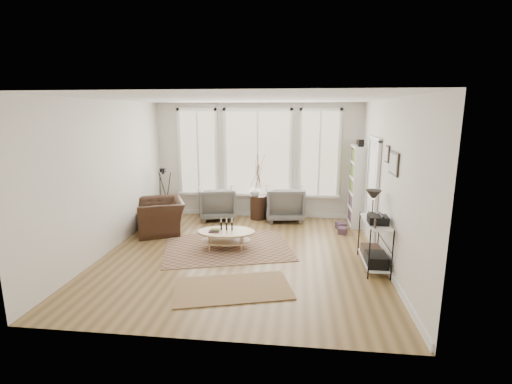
# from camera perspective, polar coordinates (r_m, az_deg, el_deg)

# --- Properties ---
(room) EXTENTS (5.50, 5.54, 2.90)m
(room) POSITION_cam_1_polar(r_m,az_deg,el_deg) (6.82, -2.05, 1.70)
(room) COLOR olive
(room) RESTS_ON ground
(bay_window) EXTENTS (4.14, 0.12, 2.24)m
(bay_window) POSITION_cam_1_polar(r_m,az_deg,el_deg) (9.44, 0.26, 5.75)
(bay_window) COLOR tan
(bay_window) RESTS_ON ground
(door) EXTENTS (0.09, 1.06, 2.22)m
(door) POSITION_cam_1_polar(r_m,az_deg,el_deg) (8.06, 17.45, 0.57)
(door) COLOR silver
(door) RESTS_ON ground
(bookcase) EXTENTS (0.31, 0.85, 2.06)m
(bookcase) POSITION_cam_1_polar(r_m,az_deg,el_deg) (9.11, 15.32, 0.92)
(bookcase) COLOR white
(bookcase) RESTS_ON ground
(low_shelf) EXTENTS (0.38, 1.08, 1.30)m
(low_shelf) POSITION_cam_1_polar(r_m,az_deg,el_deg) (6.81, 17.78, -6.89)
(low_shelf) COLOR white
(low_shelf) RESTS_ON ground
(wall_art) EXTENTS (0.04, 0.88, 0.44)m
(wall_art) POSITION_cam_1_polar(r_m,az_deg,el_deg) (6.57, 20.20, 4.53)
(wall_art) COLOR black
(wall_art) RESTS_ON ground
(rug_main) EXTENTS (2.88, 2.45, 0.01)m
(rug_main) POSITION_cam_1_polar(r_m,az_deg,el_deg) (7.56, -4.39, -8.47)
(rug_main) COLOR brown
(rug_main) RESTS_ON ground
(rug_runner) EXTENTS (1.98, 1.44, 0.01)m
(rug_runner) POSITION_cam_1_polar(r_m,az_deg,el_deg) (5.91, -3.64, -14.53)
(rug_runner) COLOR brown
(rug_runner) RESTS_ON ground
(coffee_table) EXTENTS (1.18, 0.79, 0.52)m
(coffee_table) POSITION_cam_1_polar(r_m,az_deg,el_deg) (7.44, -4.65, -6.57)
(coffee_table) COLOR tan
(coffee_table) RESTS_ON ground
(armchair_left) EXTENTS (1.10, 1.11, 0.82)m
(armchair_left) POSITION_cam_1_polar(r_m,az_deg,el_deg) (9.48, -6.06, -1.64)
(armchair_left) COLOR slate
(armchair_left) RESTS_ON ground
(armchair_right) EXTENTS (1.03, 1.06, 0.86)m
(armchair_right) POSITION_cam_1_polar(r_m,az_deg,el_deg) (9.33, 4.39, -1.71)
(armchair_right) COLOR slate
(armchair_right) RESTS_ON ground
(side_table) EXTENTS (0.40, 0.40, 1.68)m
(side_table) POSITION_cam_1_polar(r_m,az_deg,el_deg) (9.30, 0.32, 0.65)
(side_table) COLOR #331E13
(side_table) RESTS_ON ground
(vase) EXTENTS (0.28, 0.28, 0.27)m
(vase) POSITION_cam_1_polar(r_m,az_deg,el_deg) (9.28, -0.18, 0.18)
(vase) COLOR silver
(vase) RESTS_ON side_table
(accent_chair) EXTENTS (1.46, 1.39, 0.74)m
(accent_chair) POSITION_cam_1_polar(r_m,az_deg,el_deg) (8.65, -14.52, -3.60)
(accent_chair) COLOR #331E13
(accent_chair) RESTS_ON ground
(tripod_camera) EXTENTS (0.47, 0.47, 1.32)m
(tripod_camera) POSITION_cam_1_polar(r_m,az_deg,el_deg) (9.45, -13.91, -0.74)
(tripod_camera) COLOR black
(tripod_camera) RESTS_ON ground
(book_stack_near) EXTENTS (0.26, 0.29, 0.16)m
(book_stack_near) POSITION_cam_1_polar(r_m,az_deg,el_deg) (8.86, 12.93, -5.10)
(book_stack_near) COLOR maroon
(book_stack_near) RESTS_ON ground
(book_stack_far) EXTENTS (0.23, 0.26, 0.14)m
(book_stack_far) POSITION_cam_1_polar(r_m,az_deg,el_deg) (8.55, 13.17, -5.82)
(book_stack_far) COLOR maroon
(book_stack_far) RESTS_ON ground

